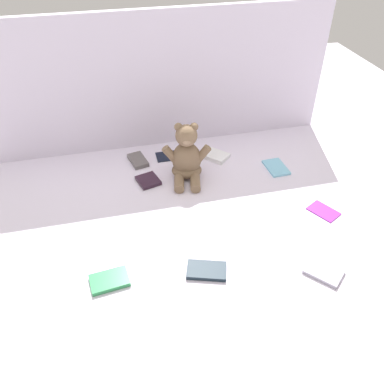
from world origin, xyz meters
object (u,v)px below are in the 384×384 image
teddy_bear (187,158)px  book_case_0 (324,272)px  book_case_5 (138,160)px  book_case_6 (168,156)px  book_case_2 (148,181)px  book_case_8 (324,211)px  book_case_7 (207,270)px  book_case_4 (109,280)px  book_case_3 (215,155)px  book_case_1 (276,167)px

teddy_bear → book_case_0: size_ratio=2.18×
book_case_5 → book_case_6: bearing=-7.7°
teddy_bear → book_case_2: teddy_bear is taller
teddy_bear → book_case_8: 0.59m
book_case_0 → book_case_7: book_case_7 is taller
book_case_2 → book_case_4: same height
book_case_6 → book_case_8: bearing=-134.3°
book_case_2 → book_case_5: bearing=82.1°
book_case_2 → book_case_3: (0.33, 0.12, 0.00)m
book_case_3 → book_case_4: book_case_3 is taller
book_case_4 → book_case_5: size_ratio=1.05×
book_case_2 → book_case_8: 0.73m
book_case_2 → book_case_5: book_case_5 is taller
book_case_1 → book_case_5: book_case_5 is taller
book_case_7 → book_case_8: size_ratio=1.15×
book_case_4 → book_case_6: bearing=-31.8°
book_case_2 → book_case_8: bearing=-44.6°
book_case_8 → book_case_3: bearing=-85.6°
book_case_2 → book_case_8: (0.64, -0.35, -0.00)m
book_case_4 → book_case_5: (0.18, 0.67, 0.00)m
teddy_bear → book_case_2: 0.19m
teddy_bear → book_case_7: size_ratio=1.94×
book_case_6 → book_case_8: (0.52, -0.52, 0.00)m
teddy_bear → book_case_1: (0.40, -0.04, -0.09)m
book_case_1 → teddy_bear: bearing=-7.9°
teddy_bear → book_case_7: teddy_bear is taller
teddy_bear → book_case_3: size_ratio=2.15×
book_case_3 → book_case_4: 0.82m
book_case_7 → book_case_6: bearing=17.9°
book_case_2 → book_case_6: 0.21m
book_case_5 → book_case_0: bearing=-70.0°
book_case_2 → book_case_7: same height
book_case_3 → book_case_5: bearing=130.5°
book_case_0 → book_case_1: size_ratio=0.91×
teddy_bear → book_case_3: 0.21m
book_case_0 → book_case_3: (-0.16, 0.75, 0.00)m
book_case_5 → book_case_7: 0.71m
book_case_2 → teddy_bear: bearing=-14.3°
book_case_3 → book_case_8: (0.31, -0.47, -0.01)m
book_case_4 → book_case_0: bearing=-107.1°
teddy_bear → book_case_1: teddy_bear is taller
book_case_4 → book_case_8: 0.85m
book_case_6 → book_case_7: size_ratio=0.88×
book_case_2 → book_case_3: 0.35m
teddy_bear → book_case_4: bearing=-114.4°
book_case_5 → book_case_6: book_case_5 is taller
teddy_bear → book_case_5: bearing=152.4°
teddy_bear → book_case_5: size_ratio=2.16×
book_case_2 → book_case_0: bearing=-68.1°
book_case_4 → book_case_7: bearing=-102.6°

